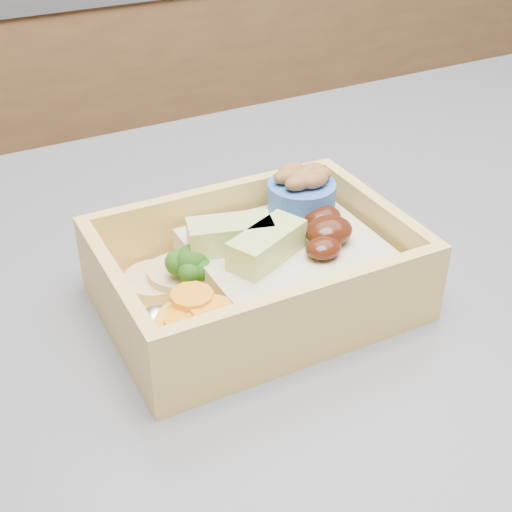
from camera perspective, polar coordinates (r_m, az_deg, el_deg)
name	(u,v)px	position (r m, az deg, el deg)	size (l,w,h in m)	color
bento_box	(263,268)	(0.47, 0.54, -0.99)	(0.20, 0.14, 0.07)	#E1B75D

